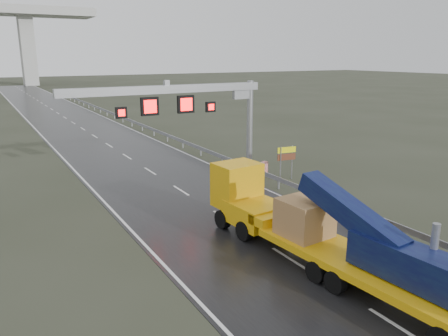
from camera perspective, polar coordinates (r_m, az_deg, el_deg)
ground at (r=18.14m, az=16.66°, el=-16.17°), size 400.00×400.00×0.00m
road at (r=52.57m, az=-16.53°, el=3.98°), size 11.00×200.00×0.02m
guardrail at (r=44.98m, az=-5.95°, el=3.70°), size 0.20×140.00×1.40m
sign_gantry at (r=31.81m, az=-3.89°, el=8.23°), size 14.90×1.20×7.42m
heavy_haul_truck at (r=19.60m, az=12.78°, el=-8.25°), size 3.95×17.85×4.16m
exit_sign_pair at (r=32.69m, az=8.17°, el=1.50°), size 1.49×0.27×2.57m
striped_barrier at (r=33.94m, az=5.22°, el=-0.11°), size 0.73×0.59×1.09m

